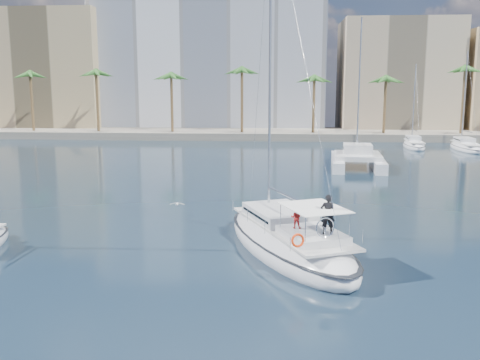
{
  "coord_description": "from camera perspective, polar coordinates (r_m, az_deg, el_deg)",
  "views": [
    {
      "loc": [
        0.96,
        -29.52,
        8.74
      ],
      "look_at": [
        -1.29,
        1.5,
        3.19
      ],
      "focal_mm": 40.0,
      "sensor_mm": 36.0,
      "label": 1
    }
  ],
  "objects": [
    {
      "name": "building_tan_left",
      "position": [
        107.5,
        -19.77,
        10.74
      ],
      "size": [
        22.0,
        14.0,
        22.0
      ],
      "primitive_type": "cube",
      "color": "tan",
      "rests_on": "ground"
    },
    {
      "name": "palm_left",
      "position": [
        93.32,
        -18.17,
        10.57
      ],
      "size": [
        3.6,
        3.6,
        12.3
      ],
      "color": "brown",
      "rests_on": "ground"
    },
    {
      "name": "ground",
      "position": [
        30.8,
        2.21,
        -6.38
      ],
      "size": [
        160.0,
        160.0,
        0.0
      ],
      "primitive_type": "plane",
      "color": "black",
      "rests_on": "ground"
    },
    {
      "name": "moored_yacht_b",
      "position": [
        79.25,
        22.95,
        2.98
      ],
      "size": [
        3.32,
        10.83,
        13.72
      ],
      "primitive_type": null,
      "rotation": [
        0.0,
        0.0,
        -0.02
      ],
      "color": "white",
      "rests_on": "ground"
    },
    {
      "name": "quay",
      "position": [
        90.89,
        3.54,
        4.96
      ],
      "size": [
        120.0,
        14.0,
        1.2
      ],
      "primitive_type": "cube",
      "color": "gray",
      "rests_on": "ground"
    },
    {
      "name": "moored_yacht_a",
      "position": [
        79.33,
        18.04,
        3.29
      ],
      "size": [
        3.37,
        9.52,
        11.9
      ],
      "primitive_type": null,
      "rotation": [
        0.0,
        0.0,
        -0.07
      ],
      "color": "white",
      "rests_on": "ground"
    },
    {
      "name": "main_sloop",
      "position": [
        28.61,
        5.16,
        -6.51
      ],
      "size": [
        9.07,
        13.78,
        19.59
      ],
      "rotation": [
        0.0,
        0.0,
        0.41
      ],
      "color": "white",
      "rests_on": "ground"
    },
    {
      "name": "catamaran",
      "position": [
        58.61,
        12.41,
        2.4
      ],
      "size": [
        6.22,
        11.12,
        15.78
      ],
      "rotation": [
        0.0,
        0.0,
        -0.08
      ],
      "color": "white",
      "rests_on": "ground"
    },
    {
      "name": "building_beige",
      "position": [
        101.72,
        16.36,
        10.42
      ],
      "size": [
        20.0,
        14.0,
        20.0
      ],
      "primitive_type": "cube",
      "color": "#C2AE8B",
      "rests_on": "ground"
    },
    {
      "name": "seagull",
      "position": [
        36.53,
        -6.72,
        -2.55
      ],
      "size": [
        1.02,
        0.44,
        0.19
      ],
      "color": "silver",
      "rests_on": "ground"
    },
    {
      "name": "palm_centre",
      "position": [
        86.54,
        3.58,
        11.12
      ],
      "size": [
        3.6,
        3.6,
        12.3
      ],
      "color": "brown",
      "rests_on": "ground"
    },
    {
      "name": "building_modern",
      "position": [
        103.47,
        -3.13,
        13.01
      ],
      "size": [
        42.0,
        16.0,
        28.0
      ],
      "primitive_type": "cube",
      "color": "white",
      "rests_on": "ground"
    }
  ]
}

